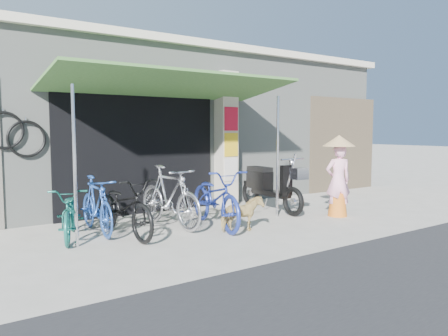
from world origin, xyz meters
TOP-DOWN VIEW (x-y plane):
  - ground at (0.00, 0.00)m, footprint 80.00×80.00m
  - bicycle_shop at (-0.00, 5.09)m, footprint 12.30×5.30m
  - shop_pillar at (0.85, 2.45)m, footprint 0.42×0.44m
  - awning at (-0.90, 1.63)m, footprint 4.60×1.88m
  - neighbour_right at (5.00, 2.59)m, footprint 2.60×0.06m
  - bike_teal at (-2.94, 1.26)m, footprint 1.05×1.68m
  - bike_blue at (-2.48, 1.39)m, footprint 0.49×1.59m
  - bike_black at (-2.18, 0.94)m, footprint 0.79×1.87m
  - bike_silver at (-1.27, 1.14)m, footprint 0.71×1.85m
  - bike_navy at (-0.60, 0.68)m, footprint 1.02×2.05m
  - street_dog at (-0.46, 0.10)m, footprint 0.75×0.43m
  - moped at (1.22, 1.36)m, footprint 0.58×2.03m
  - nun at (1.93, 0.11)m, footprint 0.64×0.64m

SIDE VIEW (x-z plane):
  - ground at x=0.00m, z-range 0.00..0.00m
  - street_dog at x=-0.46m, z-range 0.00..0.60m
  - bike_teal at x=-2.94m, z-range 0.00..0.83m
  - bike_blue at x=-2.48m, z-range 0.00..0.95m
  - bike_black at x=-2.18m, z-range 0.00..0.96m
  - bike_navy at x=-0.60m, z-range 0.00..1.03m
  - moped at x=1.22m, z-range -0.05..1.10m
  - bike_silver at x=-1.27m, z-range 0.00..1.08m
  - nun at x=1.93m, z-range 0.00..1.61m
  - neighbour_right at x=5.00m, z-range 0.00..2.60m
  - shop_pillar at x=0.85m, z-range 0.00..3.00m
  - bicycle_shop at x=0.00m, z-range 0.00..3.66m
  - awning at x=-0.90m, z-range 1.15..3.88m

